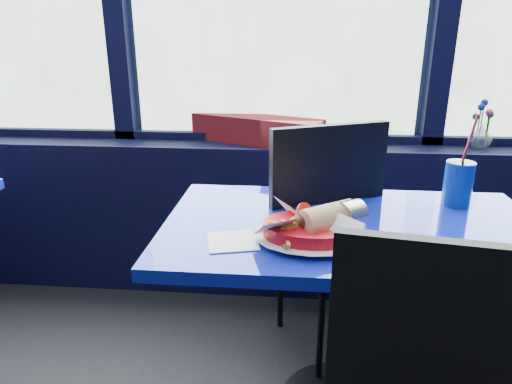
% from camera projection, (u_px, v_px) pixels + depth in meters
% --- Properties ---
extents(window_sill, '(5.00, 0.26, 0.80)m').
position_uv_depth(window_sill, '(273.00, 218.00, 2.41)').
color(window_sill, black).
rests_on(window_sill, ground).
extents(near_table, '(1.20, 0.70, 0.75)m').
position_uv_depth(near_table, '(349.00, 275.00, 1.51)').
color(near_table, black).
rests_on(near_table, ground).
extents(chair_near_back, '(0.62, 0.62, 1.03)m').
position_uv_depth(chair_near_back, '(338.00, 229.00, 1.80)').
color(chair_near_back, black).
rests_on(chair_near_back, ground).
extents(planter_box, '(0.68, 0.42, 0.13)m').
position_uv_depth(planter_box, '(256.00, 130.00, 2.27)').
color(planter_box, maroon).
rests_on(planter_box, window_sill).
extents(flower_vase, '(0.12, 0.12, 0.23)m').
position_uv_depth(flower_vase, '(481.00, 133.00, 2.18)').
color(flower_vase, silver).
rests_on(flower_vase, window_sill).
extents(food_basket, '(0.33, 0.33, 0.11)m').
position_uv_depth(food_basket, '(313.00, 228.00, 1.32)').
color(food_basket, red).
rests_on(food_basket, near_table).
extents(ketchup_bottle, '(0.07, 0.07, 0.26)m').
position_uv_depth(ketchup_bottle, '(337.00, 166.00, 1.67)').
color(ketchup_bottle, red).
rests_on(ketchup_bottle, near_table).
extents(soda_cup, '(0.10, 0.10, 0.33)m').
position_uv_depth(soda_cup, '(458.00, 182.00, 1.59)').
color(soda_cup, '#0D3696').
rests_on(soda_cup, near_table).
extents(napkin, '(0.17, 0.17, 0.00)m').
position_uv_depth(napkin, '(233.00, 241.00, 1.32)').
color(napkin, white).
rests_on(napkin, near_table).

